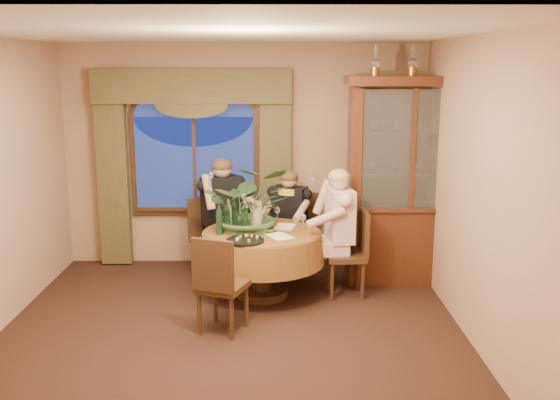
{
  "coord_description": "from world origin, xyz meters",
  "views": [
    {
      "loc": [
        0.44,
        -5.39,
        2.54
      ],
      "look_at": [
        0.48,
        1.22,
        1.1
      ],
      "focal_mm": 40.0,
      "sensor_mm": 36.0,
      "label": 1
    }
  ],
  "objects_px": {
    "person_scarf": "(289,222)",
    "stoneware_vase": "(256,215)",
    "olive_bowl": "(268,230)",
    "wine_bottle_1": "(229,214)",
    "oil_lamp_right": "(450,61)",
    "wine_bottle_0": "(245,216)",
    "wine_bottle_2": "(227,217)",
    "china_cabinet": "(407,181)",
    "wine_bottle_4": "(245,218)",
    "dining_table": "(262,264)",
    "chair_front_left": "(223,283)",
    "person_back": "(222,216)",
    "person_pink": "(340,231)",
    "wine_bottle_5": "(219,219)",
    "oil_lamp_center": "(413,61)",
    "wine_bottle_3": "(235,212)",
    "chair_back_right": "(296,233)",
    "chair_right": "(346,254)",
    "chair_back": "(213,238)",
    "centerpiece_plant": "(250,174)",
    "oil_lamp_left": "(375,61)"
  },
  "relations": [
    {
      "from": "chair_back_right",
      "to": "person_back",
      "type": "distance_m",
      "value": 0.96
    },
    {
      "from": "chair_back_right",
      "to": "stoneware_vase",
      "type": "height_order",
      "value": "stoneware_vase"
    },
    {
      "from": "person_scarf",
      "to": "person_back",
      "type": "bearing_deg",
      "value": 22.46
    },
    {
      "from": "chair_back",
      "to": "wine_bottle_0",
      "type": "distance_m",
      "value": 0.87
    },
    {
      "from": "china_cabinet",
      "to": "oil_lamp_right",
      "type": "xyz_separation_m",
      "value": [
        0.42,
        0.0,
        1.38
      ]
    },
    {
      "from": "olive_bowl",
      "to": "oil_lamp_left",
      "type": "bearing_deg",
      "value": 25.84
    },
    {
      "from": "wine_bottle_0",
      "to": "person_back",
      "type": "bearing_deg",
      "value": 113.24
    },
    {
      "from": "wine_bottle_5",
      "to": "person_pink",
      "type": "bearing_deg",
      "value": 10.28
    },
    {
      "from": "dining_table",
      "to": "chair_front_left",
      "type": "distance_m",
      "value": 0.99
    },
    {
      "from": "oil_lamp_right",
      "to": "wine_bottle_0",
      "type": "bearing_deg",
      "value": -167.97
    },
    {
      "from": "oil_lamp_center",
      "to": "person_scarf",
      "type": "bearing_deg",
      "value": 169.12
    },
    {
      "from": "dining_table",
      "to": "wine_bottle_0",
      "type": "height_order",
      "value": "wine_bottle_0"
    },
    {
      "from": "olive_bowl",
      "to": "wine_bottle_1",
      "type": "relative_size",
      "value": 0.42
    },
    {
      "from": "oil_lamp_center",
      "to": "oil_lamp_right",
      "type": "height_order",
      "value": "same"
    },
    {
      "from": "person_pink",
      "to": "wine_bottle_2",
      "type": "xyz_separation_m",
      "value": [
        -1.25,
        -0.14,
        0.2
      ]
    },
    {
      "from": "oil_lamp_right",
      "to": "wine_bottle_5",
      "type": "relative_size",
      "value": 1.03
    },
    {
      "from": "oil_lamp_right",
      "to": "olive_bowl",
      "type": "height_order",
      "value": "oil_lamp_right"
    },
    {
      "from": "china_cabinet",
      "to": "person_scarf",
      "type": "relative_size",
      "value": 1.86
    },
    {
      "from": "wine_bottle_2",
      "to": "wine_bottle_3",
      "type": "xyz_separation_m",
      "value": [
        0.07,
        0.22,
        0.0
      ]
    },
    {
      "from": "chair_back_right",
      "to": "olive_bowl",
      "type": "relative_size",
      "value": 6.88
    },
    {
      "from": "oil_lamp_center",
      "to": "wine_bottle_1",
      "type": "xyz_separation_m",
      "value": [
        -2.06,
        -0.41,
        -1.67
      ]
    },
    {
      "from": "oil_lamp_left",
      "to": "person_back",
      "type": "bearing_deg",
      "value": 171.83
    },
    {
      "from": "stoneware_vase",
      "to": "wine_bottle_2",
      "type": "height_order",
      "value": "wine_bottle_2"
    },
    {
      "from": "person_pink",
      "to": "wine_bottle_2",
      "type": "height_order",
      "value": "person_pink"
    },
    {
      "from": "chair_front_left",
      "to": "wine_bottle_5",
      "type": "xyz_separation_m",
      "value": [
        -0.09,
        0.8,
        0.44
      ]
    },
    {
      "from": "chair_front_left",
      "to": "wine_bottle_5",
      "type": "height_order",
      "value": "wine_bottle_5"
    },
    {
      "from": "chair_right",
      "to": "wine_bottle_0",
      "type": "xyz_separation_m",
      "value": [
        -1.12,
        0.01,
        0.44
      ]
    },
    {
      "from": "oil_lamp_center",
      "to": "chair_right",
      "type": "xyz_separation_m",
      "value": [
        -0.76,
        -0.5,
        -2.1
      ]
    },
    {
      "from": "oil_lamp_right",
      "to": "wine_bottle_2",
      "type": "height_order",
      "value": "oil_lamp_right"
    },
    {
      "from": "oil_lamp_right",
      "to": "wine_bottle_0",
      "type": "distance_m",
      "value": 2.88
    },
    {
      "from": "person_scarf",
      "to": "stoneware_vase",
      "type": "distance_m",
      "value": 0.78
    },
    {
      "from": "china_cabinet",
      "to": "chair_back_right",
      "type": "height_order",
      "value": "china_cabinet"
    },
    {
      "from": "centerpiece_plant",
      "to": "oil_lamp_center",
      "type": "bearing_deg",
      "value": 13.83
    },
    {
      "from": "china_cabinet",
      "to": "oil_lamp_center",
      "type": "distance_m",
      "value": 1.38
    },
    {
      "from": "wine_bottle_3",
      "to": "wine_bottle_1",
      "type": "bearing_deg",
      "value": -129.62
    },
    {
      "from": "chair_front_left",
      "to": "person_scarf",
      "type": "xyz_separation_m",
      "value": [
        0.68,
        1.72,
        0.17
      ]
    },
    {
      "from": "chair_front_left",
      "to": "person_scarf",
      "type": "distance_m",
      "value": 1.86
    },
    {
      "from": "wine_bottle_2",
      "to": "centerpiece_plant",
      "type": "bearing_deg",
      "value": 24.04
    },
    {
      "from": "person_pink",
      "to": "stoneware_vase",
      "type": "bearing_deg",
      "value": 79.47
    },
    {
      "from": "person_pink",
      "to": "olive_bowl",
      "type": "xyz_separation_m",
      "value": [
        -0.8,
        -0.17,
        0.06
      ]
    },
    {
      "from": "dining_table",
      "to": "chair_front_left",
      "type": "height_order",
      "value": "chair_front_left"
    },
    {
      "from": "oil_lamp_left",
      "to": "olive_bowl",
      "type": "distance_m",
      "value": 2.25
    },
    {
      "from": "person_back",
      "to": "oil_lamp_left",
      "type": "bearing_deg",
      "value": 139.19
    },
    {
      "from": "wine_bottle_1",
      "to": "wine_bottle_4",
      "type": "height_order",
      "value": "same"
    },
    {
      "from": "china_cabinet",
      "to": "person_back",
      "type": "relative_size",
      "value": 1.67
    },
    {
      "from": "person_scarf",
      "to": "wine_bottle_0",
      "type": "distance_m",
      "value": 0.95
    },
    {
      "from": "person_pink",
      "to": "wine_bottle_4",
      "type": "distance_m",
      "value": 1.09
    },
    {
      "from": "china_cabinet",
      "to": "wine_bottle_4",
      "type": "relative_size",
      "value": 7.31
    },
    {
      "from": "person_scarf",
      "to": "stoneware_vase",
      "type": "relative_size",
      "value": 4.37
    },
    {
      "from": "wine_bottle_3",
      "to": "wine_bottle_5",
      "type": "height_order",
      "value": "same"
    }
  ]
}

